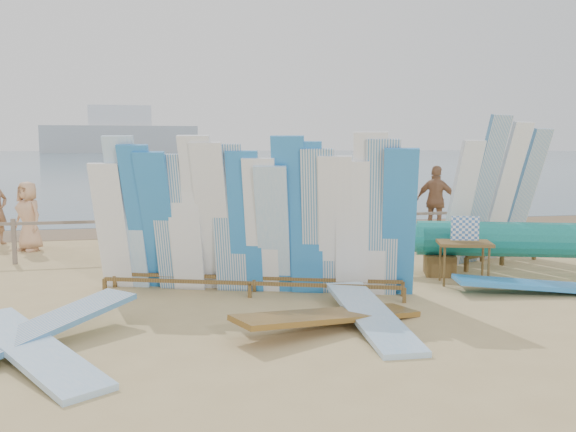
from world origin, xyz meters
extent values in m
plane|color=tan|center=(0.00, 0.00, 0.00)|extent=(160.00, 160.00, 0.00)
cube|color=#3F5C71|center=(0.00, 128.00, 0.00)|extent=(320.00, 240.00, 0.02)
cube|color=brown|center=(0.00, 7.20, 0.00)|extent=(40.00, 2.60, 0.01)
cube|color=#999EA3|center=(-12.00, 180.00, 4.02)|extent=(45.00, 8.00, 8.00)
cube|color=silver|center=(-12.00, 180.00, 11.02)|extent=(18.00, 6.00, 6.00)
cube|color=#7E6E5F|center=(0.00, 3.00, 0.80)|extent=(12.00, 0.06, 0.06)
cube|color=#7E6E5F|center=(-4.00, 3.00, 0.45)|extent=(0.08, 0.08, 0.90)
cube|color=#7E6E5F|center=(-2.00, 3.00, 0.45)|extent=(0.08, 0.08, 0.90)
cube|color=#7E6E5F|center=(0.00, 3.00, 0.45)|extent=(0.08, 0.08, 0.90)
cube|color=#7E6E5F|center=(2.00, 3.00, 0.45)|extent=(0.08, 0.08, 0.90)
cube|color=#7E6E5F|center=(4.00, 3.00, 0.45)|extent=(0.08, 0.08, 0.90)
cube|color=#7E6E5F|center=(6.00, 3.00, 0.45)|extent=(0.08, 0.08, 0.90)
cube|color=brown|center=(0.14, -0.61, 0.23)|extent=(4.43, 1.61, 0.05)
cube|color=brown|center=(0.28, -0.24, 0.23)|extent=(4.43, 1.61, 0.05)
cube|color=white|center=(-1.94, 0.33, 1.03)|extent=(0.65, 0.69, 2.06)
cube|color=#8BBADF|center=(-1.70, 0.25, 1.24)|extent=(0.67, 0.74, 2.48)
cube|color=#287BCB|center=(-1.45, 0.16, 1.17)|extent=(0.72, 0.89, 2.35)
cube|color=#287BCB|center=(-1.21, 0.08, 1.12)|extent=(0.73, 0.91, 2.24)
cube|color=silver|center=(-1.04, 0.01, 1.10)|extent=(0.65, 0.69, 2.21)
cube|color=white|center=(-0.79, -0.07, 1.06)|extent=(0.63, 0.63, 2.12)
cube|color=white|center=(-0.55, -0.16, 1.24)|extent=(0.73, 0.92, 2.49)
cube|color=white|center=(-0.38, -0.22, 1.19)|extent=(0.74, 0.93, 2.39)
cube|color=silver|center=(-0.13, -0.31, 1.18)|extent=(0.64, 0.66, 2.35)
cube|color=#287BCB|center=(0.11, -0.39, 1.13)|extent=(0.65, 0.69, 2.26)
cube|color=white|center=(0.35, -0.48, 1.07)|extent=(0.67, 0.74, 2.15)
cube|color=#8BBADF|center=(0.53, -0.54, 1.02)|extent=(0.69, 0.81, 2.03)
cube|color=#287BCB|center=(0.77, -0.62, 1.24)|extent=(0.68, 0.77, 2.48)
cube|color=#287BCB|center=(1.01, -0.71, 1.20)|extent=(0.66, 0.71, 2.39)
cube|color=silver|center=(1.19, -0.77, 1.14)|extent=(0.68, 0.76, 2.29)
cube|color=white|center=(1.43, -0.86, 1.09)|extent=(0.69, 0.78, 2.18)
cube|color=white|center=(1.67, -0.94, 1.05)|extent=(0.65, 0.70, 2.11)
cube|color=white|center=(1.92, -1.03, 1.26)|extent=(0.67, 0.75, 2.53)
cube|color=silver|center=(2.09, -1.09, 1.21)|extent=(0.68, 0.78, 2.43)
cube|color=#287BCB|center=(2.33, -1.18, 1.15)|extent=(0.73, 0.90, 2.30)
cube|color=brown|center=(5.33, 0.88, 0.26)|extent=(1.98, 0.88, 0.06)
cube|color=brown|center=(5.15, 1.31, 0.26)|extent=(1.98, 0.88, 0.06)
cube|color=white|center=(4.33, 0.71, 1.21)|extent=(0.78, 0.81, 2.43)
cube|color=silver|center=(4.94, 0.97, 1.45)|extent=(0.84, 0.95, 2.90)
cube|color=white|center=(5.55, 1.22, 1.39)|extent=(0.85, 0.97, 2.78)
cube|color=silver|center=(6.16, 1.48, 1.33)|extent=(0.86, 0.99, 2.67)
cube|color=brown|center=(3.76, 0.34, 0.19)|extent=(0.70, 0.76, 0.38)
cylinder|color=#178076|center=(5.53, -0.26, 0.67)|extent=(4.55, 2.07, 0.63)
cone|color=#178076|center=(2.87, 0.65, 0.67)|extent=(1.37, 0.96, 0.58)
cube|color=brown|center=(3.82, -0.43, 0.69)|extent=(1.01, 0.85, 0.05)
cube|color=white|center=(3.82, -0.43, 0.95)|extent=(0.45, 0.17, 0.41)
cube|color=#8BBADF|center=(-2.56, -2.91, 0.00)|extent=(1.92, 2.57, 0.30)
cube|color=#287BCB|center=(4.69, -1.30, 0.00)|extent=(2.76, 1.11, 0.26)
cube|color=#8BBADF|center=(1.49, -2.32, 0.00)|extent=(0.66, 2.72, 0.26)
cube|color=brown|center=(0.93, -2.38, 0.00)|extent=(2.71, 1.53, 0.33)
cube|color=silver|center=(-2.65, -2.45, 0.00)|extent=(2.30, 2.29, 0.41)
cube|color=red|center=(0.30, 3.88, 0.34)|extent=(0.68, 0.64, 0.05)
cube|color=red|center=(0.25, 4.13, 0.64)|extent=(0.61, 0.28, 0.59)
cube|color=red|center=(0.41, 4.27, 0.36)|extent=(0.68, 0.63, 0.06)
cube|color=red|center=(0.38, 4.54, 0.67)|extent=(0.63, 0.26, 0.61)
cube|color=red|center=(1.34, 3.95, 0.51)|extent=(0.42, 0.70, 0.51)
cube|color=red|center=(1.34, 4.23, 0.83)|extent=(0.42, 0.16, 0.32)
imported|color=tan|center=(-4.02, 4.55, 0.77)|extent=(0.80, 0.78, 1.54)
imported|color=#8C6042|center=(0.84, 5.21, 0.86)|extent=(0.86, 1.09, 1.72)
imported|color=tan|center=(-0.14, 5.97, 0.83)|extent=(0.55, 1.12, 1.67)
imported|color=beige|center=(5.08, 5.25, 0.95)|extent=(0.66, 1.01, 1.90)
imported|color=tan|center=(4.70, 5.09, 0.81)|extent=(1.06, 1.03, 1.62)
imported|color=#8C6042|center=(5.79, 4.77, 0.91)|extent=(1.10, 1.06, 1.82)
imported|color=beige|center=(-0.99, 5.00, 0.77)|extent=(0.61, 0.82, 1.53)
camera|label=1|loc=(-1.18, -9.69, 2.33)|focal=38.00mm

